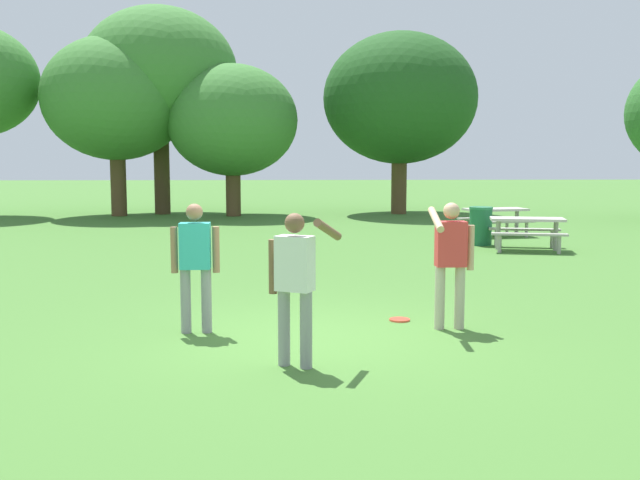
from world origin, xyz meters
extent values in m
plane|color=#447530|center=(0.00, 0.00, 0.00)|extent=(120.00, 120.00, 0.00)
cylinder|color=gray|center=(-1.56, 0.36, 0.41)|extent=(0.13, 0.13, 0.82)
cylinder|color=gray|center=(-1.30, 0.37, 0.41)|extent=(0.13, 0.13, 0.82)
cube|color=#33B2AD|center=(-1.43, 0.37, 1.11)|extent=(0.39, 0.23, 0.58)
sphere|color=#9E7051|center=(-1.43, 0.37, 1.53)|extent=(0.21, 0.21, 0.21)
cylinder|color=#9E7051|center=(-1.69, 0.36, 1.06)|extent=(0.09, 0.09, 0.58)
cylinder|color=#9E7051|center=(-1.17, 0.37, 1.06)|extent=(0.09, 0.09, 0.58)
cylinder|color=#B7AD93|center=(1.95, 0.45, 0.41)|extent=(0.13, 0.13, 0.82)
cylinder|color=#B7AD93|center=(1.69, 0.45, 0.41)|extent=(0.13, 0.13, 0.82)
cube|color=#D83838|center=(1.82, 0.45, 1.11)|extent=(0.39, 0.23, 0.58)
sphere|color=tan|center=(1.82, 0.45, 1.53)|extent=(0.21, 0.21, 0.21)
cylinder|color=tan|center=(2.08, 0.46, 1.06)|extent=(0.09, 0.09, 0.58)
cylinder|color=tan|center=(1.56, 0.17, 1.45)|extent=(0.10, 0.58, 0.28)
cylinder|color=gray|center=(-0.30, -1.13, 0.41)|extent=(0.13, 0.13, 0.82)
cylinder|color=gray|center=(-0.07, -1.25, 0.41)|extent=(0.13, 0.13, 0.82)
cube|color=white|center=(-0.19, -1.19, 1.11)|extent=(0.44, 0.37, 0.58)
sphere|color=brown|center=(-0.19, -1.19, 1.53)|extent=(0.21, 0.21, 0.21)
cylinder|color=brown|center=(-0.42, -1.08, 1.06)|extent=(0.09, 0.09, 0.58)
cylinder|color=brown|center=(0.17, -1.06, 1.45)|extent=(0.34, 0.56, 0.28)
cylinder|color=#E04733|center=(1.24, 0.95, 0.01)|extent=(0.28, 0.28, 0.03)
cube|color=#B2ADA3|center=(5.35, 8.33, 0.74)|extent=(1.82, 1.10, 0.06)
cube|color=#A49F96|center=(5.23, 7.76, 0.44)|extent=(1.72, 0.61, 0.05)
cube|color=#A49F96|center=(5.47, 8.90, 0.44)|extent=(1.72, 0.61, 0.05)
cylinder|color=#A49F96|center=(4.70, 8.47, 0.35)|extent=(0.11, 0.11, 0.71)
cylinder|color=#A49F96|center=(4.58, 7.90, 0.21)|extent=(0.09, 0.09, 0.41)
cylinder|color=#A49F96|center=(4.82, 9.04, 0.21)|extent=(0.09, 0.09, 0.41)
cylinder|color=#A49F96|center=(6.00, 8.19, 0.35)|extent=(0.11, 0.11, 0.71)
cylinder|color=#A49F96|center=(5.88, 7.63, 0.21)|extent=(0.09, 0.09, 0.41)
cylinder|color=#A49F96|center=(6.12, 8.76, 0.21)|extent=(0.09, 0.09, 0.41)
cube|color=#B2ADA3|center=(5.47, 11.52, 0.74)|extent=(1.81, 1.06, 0.06)
cube|color=#A49F96|center=(5.58, 10.95, 0.44)|extent=(1.72, 0.56, 0.05)
cube|color=#A49F96|center=(5.36, 12.09, 0.44)|extent=(1.72, 0.56, 0.05)
cylinder|color=#A49F96|center=(4.82, 11.40, 0.35)|extent=(0.11, 0.11, 0.71)
cylinder|color=#A49F96|center=(4.92, 10.83, 0.21)|extent=(0.09, 0.09, 0.41)
cylinder|color=#A49F96|center=(4.71, 11.97, 0.21)|extent=(0.09, 0.09, 0.41)
cylinder|color=#A49F96|center=(6.12, 11.64, 0.35)|extent=(0.11, 0.11, 0.71)
cylinder|color=#A49F96|center=(6.23, 11.07, 0.21)|extent=(0.09, 0.09, 0.41)
cylinder|color=#A49F96|center=(6.02, 12.21, 0.21)|extent=(0.09, 0.09, 0.41)
cylinder|color=#1E663D|center=(4.51, 9.40, 0.45)|extent=(0.56, 0.56, 0.90)
cylinder|color=#287A4B|center=(4.51, 9.40, 0.93)|extent=(0.59, 0.59, 0.06)
cylinder|color=brown|center=(-6.72, 18.85, 1.44)|extent=(0.57, 0.57, 2.88)
ellipsoid|color=#3D7A33|center=(-6.72, 18.85, 4.35)|extent=(5.36, 5.36, 4.55)
cylinder|color=#4C3823|center=(-5.25, 19.70, 1.86)|extent=(0.60, 0.60, 3.71)
ellipsoid|color=#3D7A33|center=(-5.25, 19.70, 5.33)|extent=(5.89, 5.89, 5.01)
cylinder|color=brown|center=(-2.44, 18.65, 1.11)|extent=(0.55, 0.55, 2.22)
ellipsoid|color=#3D7A33|center=(-2.44, 18.65, 3.54)|extent=(4.83, 4.83, 4.10)
cylinder|color=brown|center=(3.90, 19.52, 1.40)|extent=(0.60, 0.60, 2.81)
ellipsoid|color=#21511E|center=(3.90, 19.52, 4.43)|extent=(5.88, 5.88, 5.00)
camera|label=1|loc=(-0.20, -8.79, 2.23)|focal=41.16mm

